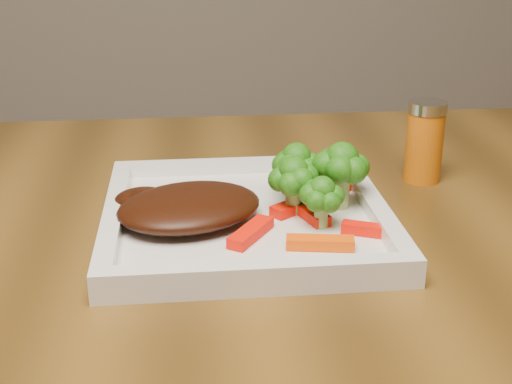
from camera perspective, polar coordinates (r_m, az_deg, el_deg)
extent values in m
cube|color=white|center=(0.69, -0.82, -2.41)|extent=(0.27, 0.27, 0.01)
ellipsoid|color=#371508|center=(0.68, -5.36, -1.18)|extent=(0.17, 0.15, 0.03)
cube|color=#FF5104|center=(0.63, 5.15, -4.07)|extent=(0.06, 0.03, 0.01)
cube|color=#FF1304|center=(0.66, 8.94, -2.98)|extent=(0.05, 0.03, 0.01)
cube|color=#FF1304|center=(0.64, -0.42, -3.25)|extent=(0.05, 0.06, 0.01)
cube|color=red|center=(0.75, 6.62, 0.43)|extent=(0.05, 0.04, 0.01)
cube|color=#F01803|center=(0.69, 4.21, -1.57)|extent=(0.04, 0.06, 0.01)
cube|color=#FC1404|center=(0.70, 3.39, -1.06)|extent=(0.06, 0.05, 0.01)
cylinder|color=#CA620B|center=(0.82, 13.33, 3.94)|extent=(0.04, 0.04, 0.09)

